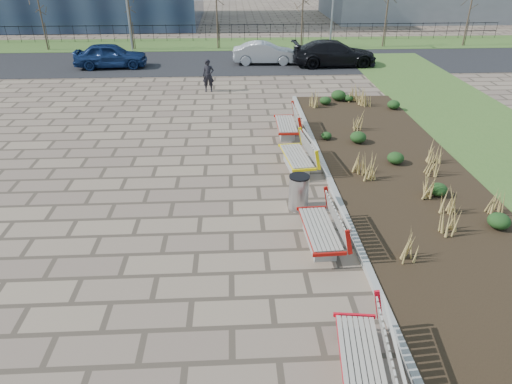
{
  "coord_description": "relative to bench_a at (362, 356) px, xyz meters",
  "views": [
    {
      "loc": [
        0.96,
        -7.36,
        6.52
      ],
      "look_at": [
        1.5,
        3.0,
        0.9
      ],
      "focal_mm": 32.0,
      "sensor_mm": 36.0,
      "label": 1
    }
  ],
  "objects": [
    {
      "name": "ground",
      "position": [
        -3.0,
        2.09,
        -0.5
      ],
      "size": [
        120.0,
        120.0,
        0.0
      ],
      "primitive_type": "plane",
      "color": "#73614F",
      "rests_on": "ground"
    },
    {
      "name": "planting_bed",
      "position": [
        3.25,
        7.09,
        -0.45
      ],
      "size": [
        4.5,
        18.0,
        0.1
      ],
      "primitive_type": "cube",
      "color": "black",
      "rests_on": "ground"
    },
    {
      "name": "planting_curb",
      "position": [
        0.92,
        7.09,
        -0.42
      ],
      "size": [
        0.16,
        18.0,
        0.15
      ],
      "primitive_type": "cube",
      "color": "gray",
      "rests_on": "ground"
    },
    {
      "name": "grass_verge_far",
      "position": [
        -3.0,
        30.09,
        -0.48
      ],
      "size": [
        80.0,
        5.0,
        0.04
      ],
      "primitive_type": "cube",
      "color": "#33511E",
      "rests_on": "ground"
    },
    {
      "name": "road",
      "position": [
        -3.0,
        24.09,
        -0.49
      ],
      "size": [
        80.0,
        7.0,
        0.02
      ],
      "primitive_type": "cube",
      "color": "black",
      "rests_on": "ground"
    },
    {
      "name": "bench_a",
      "position": [
        0.0,
        0.0,
        0.0
      ],
      "size": [
        1.16,
        2.2,
        1.0
      ],
      "primitive_type": null,
      "rotation": [
        0.0,
        0.0,
        -0.13
      ],
      "color": "red",
      "rests_on": "ground"
    },
    {
      "name": "bench_b",
      "position": [
        0.0,
        3.98,
        0.0
      ],
      "size": [
        0.99,
        2.14,
        1.0
      ],
      "primitive_type": null,
      "rotation": [
        0.0,
        0.0,
        0.04
      ],
      "color": "#A40F0A",
      "rests_on": "ground"
    },
    {
      "name": "bench_c",
      "position": [
        0.0,
        8.34,
        0.0
      ],
      "size": [
        1.13,
        2.19,
        1.0
      ],
      "primitive_type": null,
      "rotation": [
        0.0,
        0.0,
        0.11
      ],
      "color": "yellow",
      "rests_on": "ground"
    },
    {
      "name": "bench_d",
      "position": [
        0.0,
        11.42,
        0.0
      ],
      "size": [
        0.91,
        2.11,
        1.0
      ],
      "primitive_type": null,
      "rotation": [
        0.0,
        0.0,
        -0.01
      ],
      "color": "#B6160C",
      "rests_on": "ground"
    },
    {
      "name": "litter_bin",
      "position": [
        -0.28,
        5.75,
        -0.01
      ],
      "size": [
        0.55,
        0.55,
        0.98
      ],
      "primitive_type": "cylinder",
      "color": "#B2B2B7",
      "rests_on": "ground"
    },
    {
      "name": "pedestrian",
      "position": [
        -3.23,
        17.61,
        0.3
      ],
      "size": [
        0.59,
        0.39,
        1.6
      ],
      "primitive_type": "imported",
      "rotation": [
        0.0,
        0.0,
        -0.01
      ],
      "color": "black",
      "rests_on": "ground"
    },
    {
      "name": "car_blue",
      "position": [
        -9.28,
        23.01,
        0.24
      ],
      "size": [
        4.31,
        1.92,
        1.44
      ],
      "primitive_type": "imported",
      "rotation": [
        0.0,
        0.0,
        1.62
      ],
      "color": "navy",
      "rests_on": "road"
    },
    {
      "name": "car_silver",
      "position": [
        0.02,
        23.57,
        0.17
      ],
      "size": [
        3.97,
        1.49,
        1.29
      ],
      "primitive_type": "imported",
      "rotation": [
        0.0,
        0.0,
        1.54
      ],
      "color": "#98999F",
      "rests_on": "road"
    },
    {
      "name": "car_black",
      "position": [
        4.19,
        22.82,
        0.26
      ],
      "size": [
        5.15,
        2.19,
        1.48
      ],
      "primitive_type": "imported",
      "rotation": [
        0.0,
        0.0,
        1.59
      ],
      "color": "black",
      "rests_on": "road"
    },
    {
      "name": "tree_a",
      "position": [
        -15.0,
        28.59,
        1.54
      ],
      "size": [
        1.4,
        1.4,
        4.0
      ],
      "primitive_type": null,
      "color": "#4C3D2D",
      "rests_on": "grass_verge_far"
    },
    {
      "name": "tree_b",
      "position": [
        -9.0,
        28.59,
        1.54
      ],
      "size": [
        1.4,
        1.4,
        4.0
      ],
      "primitive_type": null,
      "color": "#4C3D2D",
      "rests_on": "grass_verge_far"
    },
    {
      "name": "tree_c",
      "position": [
        -3.0,
        28.59,
        1.54
      ],
      "size": [
        1.4,
        1.4,
        4.0
      ],
      "primitive_type": null,
      "color": "#4C3D2D",
      "rests_on": "grass_verge_far"
    },
    {
      "name": "tree_d",
      "position": [
        3.0,
        28.59,
        1.54
      ],
      "size": [
        1.4,
        1.4,
        4.0
      ],
      "primitive_type": null,
      "color": "#4C3D2D",
      "rests_on": "grass_verge_far"
    },
    {
      "name": "tree_e",
      "position": [
        9.0,
        28.59,
        1.54
      ],
      "size": [
        1.4,
        1.4,
        4.0
      ],
      "primitive_type": null,
      "color": "#4C3D2D",
      "rests_on": "grass_verge_far"
    },
    {
      "name": "tree_f",
      "position": [
        15.0,
        28.59,
        1.54
      ],
      "size": [
        1.4,
        1.4,
        4.0
      ],
      "primitive_type": null,
      "color": "#4C3D2D",
      "rests_on": "grass_verge_far"
    },
    {
      "name": "lamp_west",
      "position": [
        -9.0,
        28.09,
        2.54
      ],
      "size": [
        0.24,
        0.6,
        6.0
      ],
      "primitive_type": null,
      "color": "gray",
      "rests_on": "grass_verge_far"
    },
    {
      "name": "lamp_east",
      "position": [
        5.0,
        28.09,
        2.54
      ],
      "size": [
        0.24,
        0.6,
        6.0
      ],
      "primitive_type": null,
      "color": "gray",
      "rests_on": "grass_verge_far"
    },
    {
      "name": "railing_fence",
      "position": [
        -3.0,
        31.59,
        0.14
      ],
      "size": [
        44.0,
        0.1,
        1.2
      ],
      "primitive_type": null,
      "color": "black",
      "rests_on": "grass_verge_far"
    }
  ]
}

